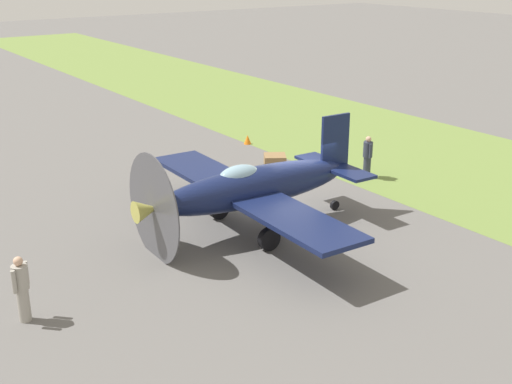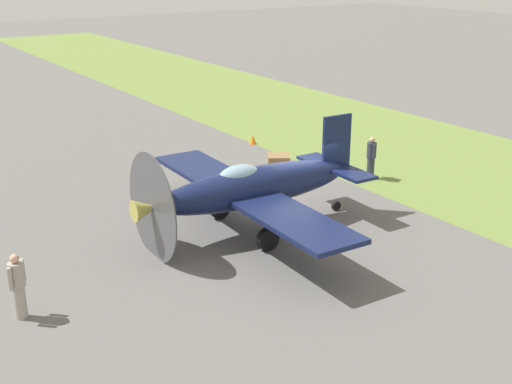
# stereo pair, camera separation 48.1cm
# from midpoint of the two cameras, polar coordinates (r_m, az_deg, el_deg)

# --- Properties ---
(ground_plane) EXTENTS (160.00, 160.00, 0.00)m
(ground_plane) POSITION_cam_midpoint_polar(r_m,az_deg,el_deg) (23.32, 2.29, -1.56)
(ground_plane) COLOR #605E5B
(grass_verge) EXTENTS (120.00, 11.00, 0.01)m
(grass_verge) POSITION_cam_midpoint_polar(r_m,az_deg,el_deg) (29.57, 16.68, 2.27)
(grass_verge) COLOR olive
(grass_verge) RESTS_ON ground
(airplane_lead) EXTENTS (10.10, 8.02, 3.61)m
(airplane_lead) POSITION_cam_midpoint_polar(r_m,az_deg,el_deg) (21.00, -1.03, 0.40)
(airplane_lead) COLOR #141E47
(airplane_lead) RESTS_ON ground
(ground_crew_chief) EXTENTS (0.45, 0.50, 1.73)m
(ground_crew_chief) POSITION_cam_midpoint_polar(r_m,az_deg,el_deg) (17.13, -20.48, -7.78)
(ground_crew_chief) COLOR #9E998E
(ground_crew_chief) RESTS_ON ground
(ground_crew_mechanic) EXTENTS (0.59, 0.38, 1.73)m
(ground_crew_mechanic) POSITION_cam_midpoint_polar(r_m,az_deg,el_deg) (26.77, 9.16, 3.10)
(ground_crew_mechanic) COLOR #2D3342
(ground_crew_mechanic) RESTS_ON ground
(supply_crate) EXTENTS (1.24, 1.24, 0.64)m
(supply_crate) POSITION_cam_midpoint_polar(r_m,az_deg,el_deg) (27.63, 1.15, 2.60)
(supply_crate) COLOR olive
(supply_crate) RESTS_ON ground
(runway_marker_cone) EXTENTS (0.36, 0.36, 0.44)m
(runway_marker_cone) POSITION_cam_midpoint_polar(r_m,az_deg,el_deg) (31.53, -1.18, 4.58)
(runway_marker_cone) COLOR orange
(runway_marker_cone) RESTS_ON ground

